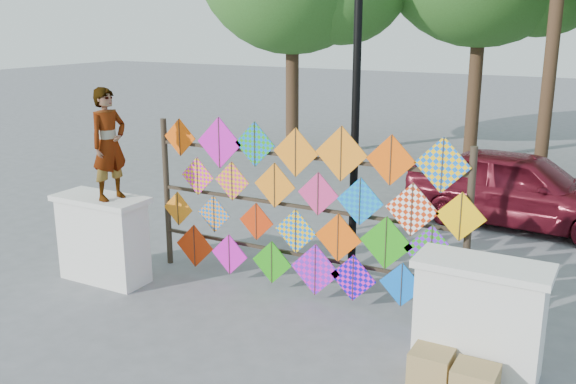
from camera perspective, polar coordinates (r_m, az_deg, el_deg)
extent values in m
plane|color=slate|center=(8.59, -1.57, -10.66)|extent=(80.00, 80.00, 0.00)
cube|color=silver|center=(9.76, -16.09, -4.23)|extent=(1.30, 0.55, 1.20)
cube|color=silver|center=(9.58, -16.36, -0.61)|extent=(1.40, 0.65, 0.08)
cube|color=silver|center=(7.30, 16.60, -10.98)|extent=(1.30, 0.55, 1.20)
cube|color=silver|center=(7.04, 16.99, -6.29)|extent=(1.40, 0.65, 0.08)
cylinder|color=#2F241A|center=(10.05, -10.72, -0.06)|extent=(0.09, 0.09, 2.30)
cylinder|color=#2F241A|center=(8.07, 15.65, -4.13)|extent=(0.09, 0.09, 2.30)
cube|color=#2F241A|center=(9.01, 0.97, -5.57)|extent=(4.60, 0.04, 0.04)
cube|color=#2F241A|center=(8.79, 0.99, -1.30)|extent=(4.60, 0.04, 0.04)
cube|color=#2F241A|center=(8.62, 1.01, 3.17)|extent=(4.60, 0.04, 0.04)
cube|color=#F85507|center=(9.60, -9.59, 4.82)|extent=(0.56, 0.01, 0.56)
cube|color=#2F241A|center=(9.59, -9.63, 4.80)|extent=(0.01, 0.01, 0.55)
cube|color=#D814BA|center=(9.19, -6.13, 4.38)|extent=(0.75, 0.01, 0.75)
cube|color=#2F241A|center=(9.18, -6.17, 4.36)|extent=(0.01, 0.01, 0.73)
cube|color=#229512|center=(8.87, -2.97, 4.27)|extent=(0.64, 0.01, 0.64)
cube|color=#2F241A|center=(8.86, -3.01, 4.26)|extent=(0.01, 0.01, 0.63)
cube|color=orange|center=(8.57, 0.69, 3.53)|extent=(0.67, 0.01, 0.67)
cube|color=#2F241A|center=(8.56, 0.65, 3.52)|extent=(0.01, 0.01, 0.66)
cube|color=orange|center=(8.28, 4.74, 3.40)|extent=(0.73, 0.01, 0.73)
cube|color=#2F241A|center=(8.27, 4.71, 3.39)|extent=(0.01, 0.01, 0.72)
cube|color=#F85507|center=(8.04, 9.13, 2.81)|extent=(0.65, 0.01, 0.65)
cube|color=#2F241A|center=(8.03, 9.10, 2.80)|extent=(0.01, 0.01, 0.64)
cube|color=blue|center=(7.85, 13.56, 2.34)|extent=(0.70, 0.01, 0.70)
cube|color=#2F241A|center=(7.84, 13.54, 2.32)|extent=(0.01, 0.01, 0.68)
cube|color=#D814BA|center=(9.48, -8.03, 1.40)|extent=(0.57, 0.01, 0.57)
cube|color=#2F241A|center=(9.47, -8.08, 1.38)|extent=(0.01, 0.01, 0.56)
cube|color=#D02D70|center=(9.15, -4.99, 0.97)|extent=(0.57, 0.01, 0.57)
cube|color=#2F241A|center=(9.14, -5.04, 0.95)|extent=(0.01, 0.01, 0.56)
cube|color=orange|center=(8.78, -1.19, 0.60)|extent=(0.64, 0.01, 0.64)
cube|color=#2F241A|center=(8.77, -1.23, 0.58)|extent=(0.01, 0.01, 0.63)
cube|color=#D02D70|center=(8.49, 2.70, -0.17)|extent=(0.60, 0.01, 0.60)
cube|color=#2F241A|center=(8.48, 2.66, -0.19)|extent=(0.01, 0.01, 0.59)
cube|color=#0C8EC3|center=(8.27, 6.41, -0.85)|extent=(0.64, 0.01, 0.64)
cube|color=#2F241A|center=(8.26, 6.38, -0.87)|extent=(0.01, 0.01, 0.63)
cube|color=red|center=(8.05, 10.95, -1.56)|extent=(0.69, 0.01, 0.69)
cube|color=#2F241A|center=(8.04, 10.93, -1.58)|extent=(0.01, 0.01, 0.68)
cube|color=#FFB70A|center=(7.90, 15.10, -2.13)|extent=(0.61, 0.01, 0.61)
cube|color=#2F241A|center=(7.89, 15.08, -2.16)|extent=(0.01, 0.01, 0.60)
cube|color=orange|center=(9.80, -9.73, -1.46)|extent=(0.53, 0.01, 0.53)
cube|color=#2F241A|center=(9.79, -9.78, -1.48)|extent=(0.01, 0.01, 0.52)
cube|color=blue|center=(9.42, -6.58, -1.95)|extent=(0.56, 0.01, 0.56)
cube|color=#2F241A|center=(9.41, -6.62, -1.97)|extent=(0.01, 0.01, 0.55)
cube|color=red|center=(9.04, -2.83, -2.64)|extent=(0.55, 0.01, 0.55)
cube|color=#2F241A|center=(9.03, -2.87, -2.66)|extent=(0.01, 0.01, 0.54)
cube|color=blue|center=(8.76, 0.70, -3.50)|extent=(0.64, 0.01, 0.64)
cube|color=#2F241A|center=(8.75, 0.67, -3.52)|extent=(0.01, 0.01, 0.63)
cube|color=#F85507|center=(8.49, 4.47, -4.08)|extent=(0.67, 0.01, 0.67)
cube|color=#2F241A|center=(8.48, 4.44, -4.10)|extent=(0.01, 0.01, 0.66)
cube|color=#229512|center=(8.25, 8.70, -4.49)|extent=(0.71, 0.01, 0.71)
cube|color=#2F241A|center=(8.24, 8.67, -4.52)|extent=(0.01, 0.01, 0.70)
cube|color=#229512|center=(8.09, 12.60, -5.24)|extent=(0.70, 0.01, 0.70)
cube|color=#2F241A|center=(8.08, 12.58, -5.26)|extent=(0.01, 0.01, 0.69)
cube|color=red|center=(9.75, -8.29, -4.76)|extent=(0.67, 0.01, 0.67)
cube|color=#2F241A|center=(9.74, -8.34, -4.79)|extent=(0.01, 0.01, 0.66)
cube|color=#D814BA|center=(9.42, -5.23, -5.54)|extent=(0.62, 0.01, 0.62)
cube|color=#2F241A|center=(9.41, -5.27, -5.57)|extent=(0.01, 0.01, 0.61)
cube|color=#229512|center=(9.06, -1.44, -6.27)|extent=(0.63, 0.01, 0.63)
cube|color=#2F241A|center=(9.05, -1.48, -6.29)|extent=(0.01, 0.01, 0.62)
cube|color=#D814BA|center=(8.76, 2.44, -6.92)|extent=(0.74, 0.01, 0.74)
cube|color=#2F241A|center=(8.75, 2.40, -6.95)|extent=(0.01, 0.01, 0.73)
cube|color=#D814BA|center=(8.55, 5.81, -7.61)|extent=(0.65, 0.01, 0.65)
cube|color=#2F241A|center=(8.54, 5.77, -7.64)|extent=(0.01, 0.01, 0.64)
cube|color=blue|center=(8.32, 10.07, -8.12)|extent=(0.59, 0.01, 0.59)
cube|color=#2F241A|center=(8.31, 10.04, -8.15)|extent=(0.01, 0.01, 0.58)
cube|color=#1008C2|center=(8.19, 14.50, -9.25)|extent=(0.70, 0.01, 0.70)
cube|color=#2F241A|center=(8.18, 14.47, -9.28)|extent=(0.01, 0.01, 0.68)
cylinder|color=#462A1E|center=(17.88, 0.38, 9.27)|extent=(0.36, 0.36, 3.85)
cylinder|color=#462A1E|center=(18.18, 16.26, 9.21)|extent=(0.36, 0.36, 4.12)
cylinder|color=#462A1E|center=(14.81, 22.27, 10.18)|extent=(0.28, 0.28, 5.50)
imported|color=#99999E|center=(9.23, -15.64, 4.12)|extent=(0.45, 0.62, 1.57)
imported|color=#590F1B|center=(12.62, 19.94, 0.33)|extent=(4.31, 2.01, 1.43)
cylinder|color=black|center=(9.54, 5.97, 5.16)|extent=(0.12, 0.12, 4.20)
cube|color=#9A774A|center=(7.15, 12.60, -14.98)|extent=(0.42, 0.38, 0.38)
cube|color=#9A774A|center=(6.99, 16.27, -16.05)|extent=(0.44, 0.40, 0.37)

